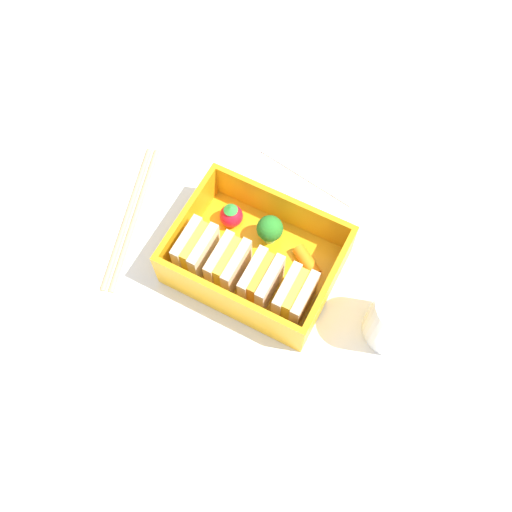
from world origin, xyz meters
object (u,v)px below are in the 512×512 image
Objects in this scene: strawberry_far_left at (231,215)px; folded_napkin at (331,146)px; sandwich_center_left at (261,280)px; sandwich_center at (228,264)px; sandwich_left at (295,296)px; chopstick_pair at (131,215)px; drinking_glass at (397,319)px; sandwich_center_right at (196,249)px; carrot_stick_far_left at (307,261)px; broccoli_floret at (270,230)px.

folded_napkin is at bearing -109.83° from strawberry_far_left.
sandwich_center_left is 1.00× the size of sandwich_center.
sandwich_left is at bearing 180.00° from sandwich_center_left.
drinking_glass is (-31.13, -1.00, 3.33)cm from chopstick_pair.
sandwich_center_right is 0.27× the size of chopstick_pair.
sandwich_center_left reaches higher than strawberry_far_left.
strawberry_far_left is at bearing -158.62° from chopstick_pair.
sandwich_left is at bearing 176.19° from chopstick_pair.
drinking_glass is (-10.76, 2.35, 1.77)cm from carrot_stick_far_left.
sandwich_left is 0.27× the size of chopstick_pair.
carrot_stick_far_left is at bearing -170.66° from chopstick_pair.
chopstick_pair is (15.55, 4.26, -3.03)cm from broccoli_floret.
broccoli_floret is 0.51× the size of drinking_glass.
sandwich_center is 6.01cm from broccoli_floret.
broccoli_floret reaches higher than chopstick_pair.
sandwich_left is 1.00× the size of sandwich_center.
broccoli_floret reaches higher than folded_napkin.
sandwich_center is 0.68× the size of drinking_glass.
sandwich_center reaches higher than broccoli_floret.
strawberry_far_left is 11.80cm from chopstick_pair.
sandwich_center_left and sandwich_center_right have the same top height.
sandwich_left reaches higher than broccoli_floret.
broccoli_floret is at bearing -109.24° from sandwich_center.
broccoli_floret is at bearing -45.23° from sandwich_left.
drinking_glass is (-13.76, -2.41, 0.15)cm from sandwich_center_left.
chopstick_pair is at bearing 49.96° from folded_napkin.
strawberry_far_left is (2.79, -5.63, -0.92)cm from sandwich_center.
broccoli_floret is (1.82, -5.67, -0.15)cm from sandwich_center_left.
drinking_glass is 0.58× the size of folded_napkin.
sandwich_center is 0.27× the size of chopstick_pair.
sandwich_left reaches higher than folded_napkin.
chopstick_pair is 2.50× the size of drinking_glass.
chopstick_pair is 25.21cm from folded_napkin.
sandwich_center_right is 0.39× the size of folded_napkin.
strawberry_far_left is (10.39, -5.63, -0.92)cm from sandwich_left.
sandwich_center_left is (3.80, 0.00, 0.00)cm from sandwich_left.
chopstick_pair is at bearing 21.38° from strawberry_far_left.
sandwich_center is 1.39× the size of carrot_stick_far_left.
sandwich_left is 0.68× the size of drinking_glass.
drinking_glass is at bearing -173.55° from sandwich_center_right.
sandwich_left is 1.39× the size of carrot_stick_far_left.
sandwich_center_right is 11.74cm from carrot_stick_far_left.
chopstick_pair is (20.37, 3.35, -1.56)cm from carrot_stick_far_left.
broccoli_floret is at bearing -72.18° from sandwich_center_left.
broccoli_floret is 15.92cm from drinking_glass.
strawberry_far_left is 0.17× the size of chopstick_pair.
drinking_glass reaches higher than sandwich_center_left.
sandwich_left reaches higher than chopstick_pair.
carrot_stick_far_left is 5.13cm from broccoli_floret.
broccoli_floret is at bearing -10.64° from carrot_stick_far_left.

